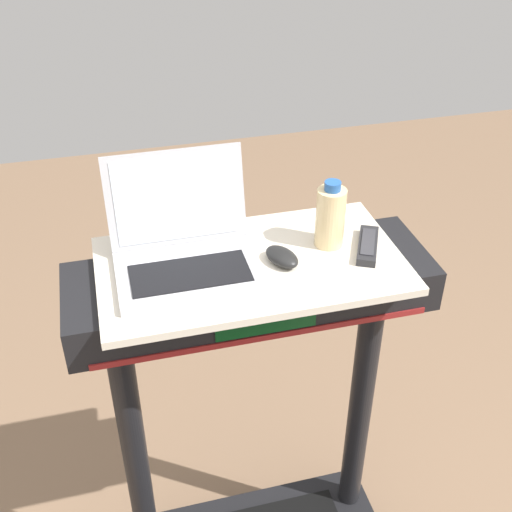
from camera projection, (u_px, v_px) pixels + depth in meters
The scene contains 5 objects.
desk_board at pixel (251, 265), 1.56m from camera, with size 0.73×0.41×0.02m, color beige.
laptop at pixel (185, 247), 1.52m from camera, with size 0.33×0.29×0.24m.
computer_mouse at pixel (282, 257), 1.55m from camera, with size 0.06×0.10×0.03m, color black.
water_bottle at pixel (330, 216), 1.58m from camera, with size 0.07×0.07×0.17m.
tv_remote at pixel (368, 245), 1.60m from camera, with size 0.11×0.16×0.02m.
Camera 1 is at (-0.31, -0.54, 2.07)m, focal length 45.48 mm.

